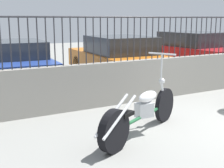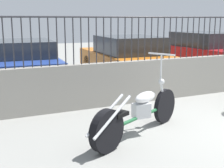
{
  "view_description": "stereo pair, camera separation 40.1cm",
  "coord_description": "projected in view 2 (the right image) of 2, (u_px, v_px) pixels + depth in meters",
  "views": [
    {
      "loc": [
        -4.83,
        -3.39,
        1.9
      ],
      "look_at": [
        -2.1,
        1.59,
        0.7
      ],
      "focal_mm": 50.0,
      "sensor_mm": 36.0,
      "label": 1
    },
    {
      "loc": [
        -4.47,
        -3.57,
        1.9
      ],
      "look_at": [
        -2.1,
        1.59,
        0.7
      ],
      "focal_mm": 50.0,
      "sensor_mm": 36.0,
      "label": 2
    }
  ],
  "objects": [
    {
      "name": "car_blue",
      "position": [
        23.0,
        63.0,
        8.74
      ],
      "size": [
        1.97,
        4.08,
        1.32
      ],
      "rotation": [
        0.0,
        0.0,
        1.5
      ],
      "color": "black",
      "rests_on": "ground_plane"
    },
    {
      "name": "car_orange",
      "position": [
        127.0,
        58.0,
        9.81
      ],
      "size": [
        2.12,
        4.36,
        1.36
      ],
      "rotation": [
        0.0,
        0.0,
        1.51
      ],
      "color": "black",
      "rests_on": "ground_plane"
    },
    {
      "name": "motorcycle_green",
      "position": [
        135.0,
        114.0,
        5.0
      ],
      "size": [
        2.17,
        1.18,
        1.31
      ],
      "rotation": [
        0.0,
        0.0,
        0.47
      ],
      "color": "black",
      "rests_on": "ground_plane"
    },
    {
      "name": "low_wall",
      "position": [
        174.0,
        78.0,
        7.56
      ],
      "size": [
        10.6,
        0.18,
        0.96
      ],
      "color": "#9E998E",
      "rests_on": "ground_plane"
    },
    {
      "name": "car_red",
      "position": [
        201.0,
        52.0,
        11.29
      ],
      "size": [
        2.07,
        4.39,
        1.42
      ],
      "rotation": [
        0.0,
        0.0,
        1.62
      ],
      "color": "black",
      "rests_on": "ground_plane"
    },
    {
      "name": "fence_railing",
      "position": [
        176.0,
        32.0,
        7.33
      ],
      "size": [
        10.6,
        0.04,
        0.98
      ],
      "color": "#2D2D33",
      "rests_on": "low_wall"
    }
  ]
}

